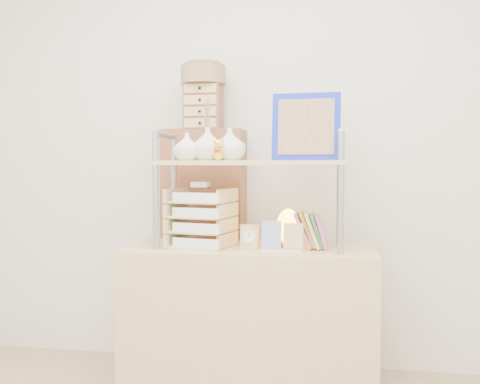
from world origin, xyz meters
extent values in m
cube|color=silver|center=(0.00, 1.70, 1.30)|extent=(3.40, 0.02, 2.60)
cube|color=tan|center=(0.00, 1.20, 0.38)|extent=(1.20, 0.50, 0.75)
cube|color=brown|center=(-0.32, 1.57, 0.68)|extent=(0.45, 0.25, 1.35)
cylinder|color=gray|center=(-0.43, 1.05, 1.02)|extent=(0.03, 0.03, 0.55)
cylinder|color=gray|center=(-0.43, 1.35, 1.02)|extent=(0.03, 0.03, 0.55)
cylinder|color=gray|center=(-0.43, 1.20, 1.30)|extent=(0.03, 0.30, 0.03)
cylinder|color=gray|center=(0.43, 1.05, 1.02)|extent=(0.03, 0.03, 0.55)
cylinder|color=gray|center=(0.43, 1.35, 1.02)|extent=(0.03, 0.03, 0.55)
cylinder|color=gray|center=(0.43, 1.20, 1.30)|extent=(0.03, 0.30, 0.03)
cube|color=tan|center=(0.00, 1.20, 1.16)|extent=(0.90, 0.34, 0.02)
imported|color=silver|center=(-0.31, 1.18, 1.24)|extent=(0.13, 0.13, 0.14)
imported|color=silver|center=(-0.21, 1.20, 1.25)|extent=(0.16, 0.16, 0.16)
imported|color=silver|center=(-0.11, 1.22, 1.25)|extent=(0.15, 0.15, 0.16)
cylinder|color=#2656A5|center=(-0.24, 1.32, 1.22)|extent=(0.07, 0.07, 0.10)
cube|color=#1320B4|center=(0.26, 1.30, 1.34)|extent=(0.34, 0.07, 0.34)
cube|color=brown|center=(0.26, 1.29, 1.34)|extent=(0.28, 0.04, 0.27)
cube|color=#C25593|center=(0.34, 1.20, 0.83)|extent=(0.06, 0.12, 0.17)
cube|color=#4C8844|center=(0.32, 1.22, 0.83)|extent=(0.07, 0.12, 0.17)
cube|color=#CFB87C|center=(0.30, 1.20, 0.83)|extent=(0.07, 0.13, 0.16)
cube|color=gold|center=(0.28, 1.22, 0.83)|extent=(0.08, 0.14, 0.16)
cube|color=#C25593|center=(0.26, 1.20, 0.83)|extent=(0.09, 0.14, 0.16)
cube|color=tan|center=(-0.24, 1.19, 0.76)|extent=(0.31, 0.29, 0.01)
cube|color=white|center=(-0.24, 1.07, 0.78)|extent=(0.24, 0.06, 0.05)
cube|color=tan|center=(-0.24, 1.19, 0.83)|extent=(0.31, 0.29, 0.01)
cube|color=white|center=(-0.24, 1.07, 0.85)|extent=(0.24, 0.06, 0.05)
cube|color=tan|center=(-0.24, 1.19, 0.90)|extent=(0.31, 0.29, 0.01)
cube|color=white|center=(-0.24, 1.07, 0.93)|extent=(0.24, 0.06, 0.05)
cube|color=tan|center=(-0.24, 1.19, 0.97)|extent=(0.31, 0.29, 0.01)
cube|color=white|center=(-0.24, 1.07, 1.00)|extent=(0.24, 0.06, 0.05)
cube|color=beige|center=(-0.24, 1.17, 1.05)|extent=(0.08, 0.08, 0.03)
cylinder|color=brown|center=(0.18, 1.23, 0.76)|extent=(0.11, 0.11, 0.02)
ellipsoid|color=orange|center=(0.18, 1.23, 0.86)|extent=(0.12, 0.12, 0.17)
cube|color=tan|center=(0.01, 1.14, 0.81)|extent=(0.09, 0.05, 0.12)
cylinder|color=white|center=(0.01, 1.12, 0.81)|extent=(0.06, 0.01, 0.06)
cube|color=white|center=(0.16, 1.11, 0.75)|extent=(0.20, 0.06, 0.01)
cube|color=navy|center=(0.11, 1.11, 0.83)|extent=(0.09, 0.03, 0.13)
cube|color=tan|center=(0.22, 1.12, 0.82)|extent=(0.09, 0.03, 0.12)
cube|color=brown|center=(-0.32, 1.55, 1.48)|extent=(0.20, 0.15, 0.25)
cube|color=tan|center=(-0.32, 1.47, 1.38)|extent=(0.18, 0.01, 0.05)
cube|color=tan|center=(-0.32, 1.47, 1.44)|extent=(0.18, 0.01, 0.05)
cube|color=tan|center=(-0.32, 1.47, 1.51)|extent=(0.18, 0.01, 0.05)
cube|color=tan|center=(-0.32, 1.47, 1.57)|extent=(0.18, 0.01, 0.05)
cylinder|color=brown|center=(-0.32, 1.55, 1.65)|extent=(0.25, 0.25, 0.10)
camera|label=1|loc=(0.39, -1.36, 1.14)|focal=40.00mm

